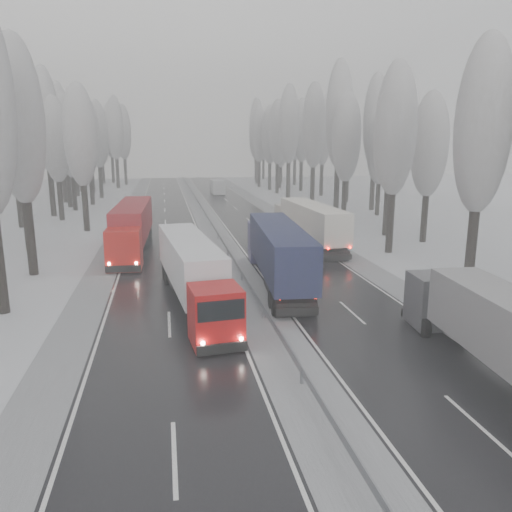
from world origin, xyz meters
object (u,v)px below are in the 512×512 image
object	(u,v)px
truck_red_white	(192,268)
truck_grey_tarp	(510,335)
truck_red_red	(132,225)
truck_cream_box	(309,221)
truck_blue_box	(277,249)
box_truck_distant	(217,187)

from	to	relation	value
truck_red_white	truck_grey_tarp	bearing A→B (deg)	-53.54
truck_red_red	truck_red_white	bearing A→B (deg)	-72.41
truck_grey_tarp	truck_cream_box	world-z (taller)	truck_cream_box
truck_blue_box	box_truck_distant	xyz separation A→B (m)	(2.55, 63.18, -1.07)
truck_grey_tarp	truck_red_red	size ratio (longest dim) A/B	0.89
box_truck_distant	truck_red_red	size ratio (longest dim) A/B	0.44
box_truck_distant	truck_grey_tarp	bearing A→B (deg)	-87.93
truck_blue_box	box_truck_distant	bearing A→B (deg)	91.82
truck_blue_box	truck_red_white	size ratio (longest dim) A/B	1.09
truck_blue_box	truck_cream_box	size ratio (longest dim) A/B	1.04
truck_blue_box	truck_red_red	world-z (taller)	truck_red_red
box_truck_distant	truck_red_red	distance (m)	52.41
truck_cream_box	truck_red_white	distance (m)	20.00
truck_grey_tarp	truck_red_white	xyz separation A→B (m)	(-11.82, 12.85, 0.08)
truck_blue_box	truck_red_white	world-z (taller)	truck_blue_box
box_truck_distant	truck_red_white	world-z (taller)	truck_red_white
truck_blue_box	truck_grey_tarp	bearing A→B (deg)	-66.54
truck_cream_box	box_truck_distant	distance (m)	50.87
truck_blue_box	truck_cream_box	distance (m)	13.76
truck_grey_tarp	truck_red_white	distance (m)	17.46
truck_cream_box	truck_red_red	distance (m)	16.40
truck_grey_tarp	truck_blue_box	distance (m)	17.44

